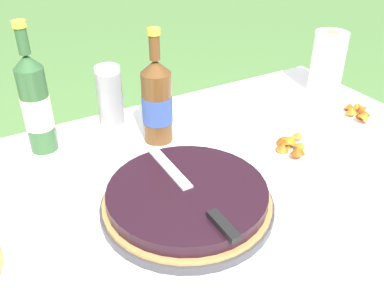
% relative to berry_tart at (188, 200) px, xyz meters
% --- Properties ---
extents(garden_table, '(1.74, 1.06, 0.74)m').
position_rel_berry_tart_xyz_m(garden_table, '(-0.05, 0.00, -0.09)').
color(garden_table, '#A87A47').
rests_on(garden_table, ground_plane).
extents(tablecloth, '(1.75, 1.07, 0.10)m').
position_rel_berry_tart_xyz_m(tablecloth, '(-0.05, 0.00, -0.04)').
color(tablecloth, white).
rests_on(tablecloth, garden_table).
extents(berry_tart, '(0.39, 0.39, 0.06)m').
position_rel_berry_tart_xyz_m(berry_tart, '(0.00, 0.00, 0.00)').
color(berry_tart, '#38383D').
rests_on(berry_tart, tablecloth).
extents(serving_knife, '(0.03, 0.38, 0.01)m').
position_rel_berry_tart_xyz_m(serving_knife, '(-0.00, -0.03, 0.04)').
color(serving_knife, silver).
rests_on(serving_knife, berry_tart).
extents(cup_stack, '(0.07, 0.07, 0.19)m').
position_rel_berry_tart_xyz_m(cup_stack, '(-0.01, 0.45, 0.07)').
color(cup_stack, white).
rests_on(cup_stack, tablecloth).
extents(cider_bottle_green, '(0.07, 0.07, 0.35)m').
position_rel_berry_tart_xyz_m(cider_bottle_green, '(-0.21, 0.42, 0.11)').
color(cider_bottle_green, '#2D562D').
rests_on(cider_bottle_green, tablecloth).
extents(cider_bottle_amber, '(0.08, 0.08, 0.32)m').
position_rel_berry_tart_xyz_m(cider_bottle_amber, '(0.08, 0.31, 0.09)').
color(cider_bottle_amber, brown).
rests_on(cider_bottle_amber, tablecloth).
extents(snack_plate_near, '(0.22, 0.22, 0.06)m').
position_rel_berry_tart_xyz_m(snack_plate_near, '(0.37, 0.06, -0.02)').
color(snack_plate_near, white).
rests_on(snack_plate_near, tablecloth).
extents(snack_plate_left, '(0.21, 0.21, 0.05)m').
position_rel_berry_tart_xyz_m(snack_plate_left, '(0.67, 0.11, -0.02)').
color(snack_plate_left, white).
rests_on(snack_plate_left, tablecloth).
extents(paper_towel_roll, '(0.11, 0.11, 0.21)m').
position_rel_berry_tart_xyz_m(paper_towel_roll, '(0.73, 0.33, 0.08)').
color(paper_towel_roll, white).
rests_on(paper_towel_roll, tablecloth).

